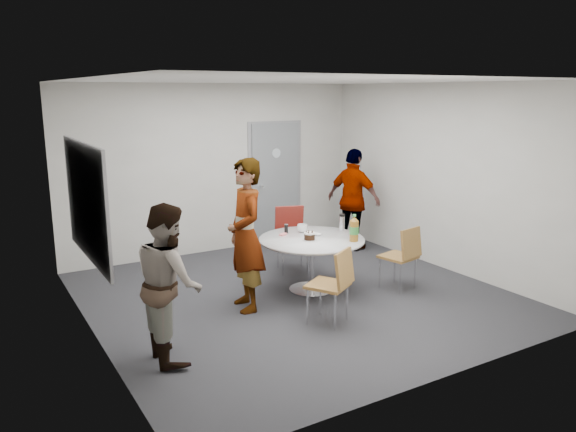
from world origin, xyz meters
TOP-DOWN VIEW (x-y plane):
  - floor at (0.00, 0.00)m, footprint 5.00×5.00m
  - ceiling at (0.00, 0.00)m, footprint 5.00×5.00m
  - wall_back at (0.00, 2.50)m, footprint 5.00×0.00m
  - wall_left at (-2.50, 0.00)m, footprint 0.00×5.00m
  - wall_right at (2.50, 0.00)m, footprint 0.00×5.00m
  - wall_front at (0.00, -2.50)m, footprint 5.00×0.00m
  - door at (1.10, 2.48)m, footprint 1.02×0.17m
  - whiteboard at (-2.46, 0.20)m, footprint 0.04×1.90m
  - table at (0.31, 0.05)m, footprint 1.37×1.37m
  - chair_near_left at (-0.10, -0.98)m, footprint 0.58×0.60m
  - chair_near_right at (1.32, -0.53)m, footprint 0.48×0.52m
  - chair_far at (0.52, 0.99)m, footprint 0.56×0.59m
  - person_main at (-0.74, -0.05)m, footprint 0.53×0.72m
  - person_left at (-1.95, -0.81)m, footprint 0.63×0.79m
  - person_right at (1.95, 1.38)m, footprint 0.71×1.06m

SIDE VIEW (x-z plane):
  - floor at x=0.00m, z-range 0.00..0.00m
  - chair_near_right at x=1.32m, z-range 0.09..0.95m
  - chair_near_left at x=-0.10m, z-range 0.10..0.97m
  - chair_far at x=0.52m, z-range 0.10..1.04m
  - table at x=0.31m, z-range 0.09..1.15m
  - person_left at x=-1.95m, z-range 0.00..1.55m
  - person_right at x=1.95m, z-range 0.00..1.67m
  - person_main at x=-0.74m, z-range 0.00..1.83m
  - door at x=1.10m, z-range -0.03..2.09m
  - wall_back at x=0.00m, z-range -1.15..3.85m
  - wall_left at x=-2.50m, z-range -1.15..3.85m
  - wall_right at x=2.50m, z-range -1.15..3.85m
  - wall_front at x=0.00m, z-range -1.15..3.85m
  - whiteboard at x=-2.46m, z-range 0.82..2.08m
  - ceiling at x=0.00m, z-range 2.70..2.70m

